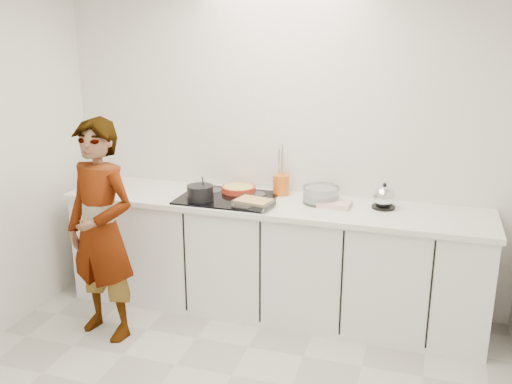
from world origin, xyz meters
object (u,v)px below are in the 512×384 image
(saucepan, at_px, (200,193))
(utensil_crock, at_px, (281,185))
(tart_dish, at_px, (239,189))
(baking_dish, at_px, (254,203))
(mixing_bowl, at_px, (321,195))
(hob, at_px, (227,198))
(cook, at_px, (101,231))
(kettle, at_px, (384,198))

(saucepan, bearing_deg, utensil_crock, 33.73)
(tart_dish, relative_size, baking_dish, 0.98)
(tart_dish, distance_m, mixing_bowl, 0.67)
(tart_dish, relative_size, saucepan, 1.40)
(hob, height_order, cook, cook)
(hob, xyz_separation_m, saucepan, (-0.17, -0.13, 0.06))
(tart_dish, distance_m, kettle, 1.14)
(hob, height_order, tart_dish, tart_dish)
(tart_dish, height_order, baking_dish, baking_dish)
(tart_dish, relative_size, cook, 0.18)
(baking_dish, relative_size, kettle, 1.37)
(saucepan, bearing_deg, tart_dish, 54.66)
(saucepan, xyz_separation_m, baking_dish, (0.44, -0.03, -0.03))
(hob, bearing_deg, cook, -136.96)
(utensil_crock, bearing_deg, mixing_bowl, -18.68)
(saucepan, bearing_deg, hob, 37.73)
(baking_dish, xyz_separation_m, kettle, (0.90, 0.28, 0.04))
(cook, bearing_deg, mixing_bowl, 41.55)
(saucepan, bearing_deg, kettle, 10.53)
(kettle, height_order, utensil_crock, kettle)
(baking_dish, bearing_deg, mixing_bowl, 32.13)
(tart_dish, xyz_separation_m, cook, (-0.75, -0.82, -0.15))
(saucepan, xyz_separation_m, utensil_crock, (0.54, 0.36, 0.01))
(saucepan, distance_m, baking_dish, 0.44)
(hob, bearing_deg, mixing_bowl, 9.07)
(hob, bearing_deg, saucepan, -142.27)
(kettle, bearing_deg, tart_dish, 177.84)
(hob, bearing_deg, kettle, 5.82)
(mixing_bowl, relative_size, utensil_crock, 2.01)
(saucepan, distance_m, utensil_crock, 0.65)
(tart_dish, relative_size, utensil_crock, 1.85)
(hob, xyz_separation_m, baking_dish, (0.27, -0.16, 0.04))
(hob, xyz_separation_m, utensil_crock, (0.37, 0.23, 0.07))
(saucepan, relative_size, cook, 0.13)
(saucepan, height_order, cook, cook)
(hob, height_order, utensil_crock, utensil_crock)
(cook, bearing_deg, kettle, 35.46)
(baking_dish, distance_m, mixing_bowl, 0.52)
(utensil_crock, bearing_deg, hob, -148.22)
(hob, distance_m, utensil_crock, 0.44)
(mixing_bowl, height_order, utensil_crock, utensil_crock)
(saucepan, distance_m, cook, 0.78)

